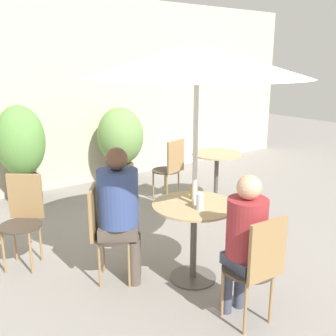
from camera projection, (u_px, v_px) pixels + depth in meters
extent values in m
plane|color=gray|center=(212.00, 280.00, 3.70)|extent=(20.00, 20.00, 0.00)
cube|color=beige|center=(58.00, 94.00, 6.08)|extent=(10.00, 0.06, 3.00)
cylinder|color=#514C47|center=(193.00, 277.00, 3.74)|extent=(0.44, 0.44, 0.01)
cylinder|color=#514C47|center=(193.00, 242.00, 3.65)|extent=(0.06, 0.06, 0.71)
cylinder|color=tan|center=(194.00, 205.00, 3.55)|extent=(0.77, 0.77, 0.02)
cylinder|color=#514C47|center=(215.00, 203.00, 5.69)|extent=(0.44, 0.44, 0.01)
cylinder|color=#514C47|center=(216.00, 179.00, 5.59)|extent=(0.06, 0.06, 0.71)
cylinder|color=tan|center=(217.00, 154.00, 5.49)|extent=(0.70, 0.70, 0.02)
cylinder|color=#42382D|center=(115.00, 236.00, 3.61)|extent=(0.41, 0.41, 0.02)
cylinder|color=#9E7A4C|center=(103.00, 252.00, 3.79)|extent=(0.02, 0.02, 0.43)
cylinder|color=#9E7A4C|center=(99.00, 266.00, 3.54)|extent=(0.02, 0.02, 0.43)
cylinder|color=#9E7A4C|center=(131.00, 251.00, 3.80)|extent=(0.02, 0.02, 0.43)
cylinder|color=#9E7A4C|center=(129.00, 265.00, 3.54)|extent=(0.02, 0.02, 0.43)
cube|color=#9E7A4C|center=(93.00, 212.00, 3.54)|extent=(0.22, 0.30, 0.46)
cylinder|color=#42382D|center=(248.00, 269.00, 3.03)|extent=(0.41, 0.41, 0.02)
cylinder|color=#9E7A4C|center=(245.00, 309.00, 2.91)|extent=(0.02, 0.02, 0.43)
cylinder|color=#9E7A4C|center=(271.00, 298.00, 3.05)|extent=(0.02, 0.02, 0.43)
cylinder|color=#9E7A4C|center=(223.00, 292.00, 3.13)|extent=(0.02, 0.02, 0.43)
cylinder|color=#9E7A4C|center=(247.00, 283.00, 3.27)|extent=(0.02, 0.02, 0.43)
cube|color=#9E7A4C|center=(268.00, 250.00, 2.82)|extent=(0.35, 0.06, 0.46)
cylinder|color=#42382D|center=(20.00, 226.00, 3.83)|extent=(0.41, 0.41, 0.02)
cylinder|color=#9E7A4C|center=(40.00, 241.00, 4.02)|extent=(0.02, 0.02, 0.43)
cylinder|color=#9E7A4C|center=(15.00, 241.00, 4.03)|extent=(0.02, 0.02, 0.43)
cylinder|color=#9E7A4C|center=(31.00, 253.00, 3.76)|extent=(0.02, 0.02, 0.43)
cylinder|color=#9E7A4C|center=(4.00, 253.00, 3.77)|extent=(0.02, 0.02, 0.43)
cube|color=#9E7A4C|center=(25.00, 196.00, 3.95)|extent=(0.29, 0.24, 0.46)
cylinder|color=#42382D|center=(166.00, 170.00, 5.76)|extent=(0.41, 0.41, 0.02)
cylinder|color=#9E7A4C|center=(167.00, 189.00, 5.64)|extent=(0.02, 0.02, 0.43)
cylinder|color=#9E7A4C|center=(178.00, 185.00, 5.84)|extent=(0.02, 0.02, 0.43)
cylinder|color=#9E7A4C|center=(153.00, 185.00, 5.81)|extent=(0.02, 0.02, 0.43)
cylinder|color=#9E7A4C|center=(165.00, 181.00, 6.00)|extent=(0.02, 0.02, 0.43)
cube|color=#9E7A4C|center=(176.00, 156.00, 5.58)|extent=(0.34, 0.11, 0.46)
cylinder|color=brown|center=(134.00, 263.00, 3.59)|extent=(0.11, 0.11, 0.43)
cylinder|color=brown|center=(135.00, 254.00, 3.75)|extent=(0.11, 0.11, 0.43)
cube|color=brown|center=(119.00, 229.00, 3.59)|extent=(0.47, 0.46, 0.11)
cylinder|color=#384C84|center=(118.00, 197.00, 3.51)|extent=(0.37, 0.37, 0.51)
sphere|color=brown|center=(116.00, 159.00, 3.42)|extent=(0.20, 0.20, 0.20)
cylinder|color=#42475B|center=(240.00, 284.00, 3.26)|extent=(0.09, 0.09, 0.43)
cylinder|color=#42475B|center=(227.00, 288.00, 3.18)|extent=(0.09, 0.09, 0.43)
cube|color=#42475B|center=(245.00, 261.00, 3.05)|extent=(0.29, 0.32, 0.09)
cylinder|color=#9E2D33|center=(247.00, 228.00, 2.98)|extent=(0.31, 0.31, 0.46)
sphere|color=#DBAD89|center=(249.00, 187.00, 2.89)|extent=(0.19, 0.19, 0.19)
cylinder|color=#B28433|center=(194.00, 192.00, 3.66)|extent=(0.07, 0.07, 0.14)
cylinder|color=silver|center=(200.00, 202.00, 3.40)|extent=(0.07, 0.07, 0.15)
cylinder|color=#47423D|center=(25.00, 189.00, 5.68)|extent=(0.40, 0.40, 0.41)
ellipsoid|color=#609947|center=(20.00, 141.00, 5.50)|extent=(0.67, 0.67, 1.00)
cylinder|color=brown|center=(122.00, 174.00, 6.53)|extent=(0.41, 0.41, 0.36)
ellipsoid|color=#709E51|center=(120.00, 136.00, 6.36)|extent=(0.75, 0.75, 0.93)
cylinder|color=silver|center=(195.00, 170.00, 3.46)|extent=(0.04, 0.04, 2.14)
cone|color=silver|center=(197.00, 61.00, 3.22)|extent=(1.89, 1.89, 0.28)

